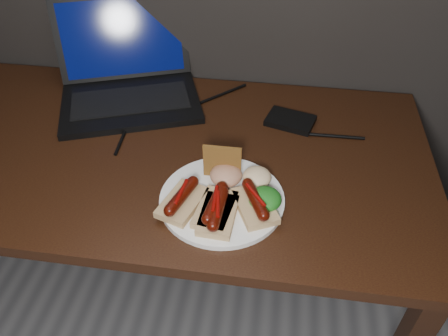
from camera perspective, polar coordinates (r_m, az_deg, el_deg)
desk at (r=1.17m, az=-9.44°, el=-0.60°), size 1.40×0.70×0.75m
laptop at (r=1.29m, az=-12.48°, el=11.33°), size 0.47×0.45×0.25m
hard_drive at (r=1.18m, az=8.66°, el=6.14°), size 0.14×0.11×0.02m
desk_cables at (r=1.21m, az=-9.43°, el=6.61°), size 1.06×0.38×0.01m
plate at (r=0.95m, az=-0.26°, el=-4.09°), size 0.35×0.35×0.01m
bread_sausage_left at (r=0.92m, az=-5.50°, el=-4.12°), size 0.10×0.13×0.04m
bread_sausage_center at (r=0.90m, az=-1.17°, el=-5.05°), size 0.09×0.12×0.04m
bread_sausage_right at (r=0.91m, az=4.07°, el=-4.58°), size 0.11×0.13×0.04m
bread_sausage_extra at (r=0.89m, az=-0.79°, el=-5.78°), size 0.08×0.12×0.04m
crispbread at (r=0.96m, az=-0.24°, el=0.80°), size 0.09×0.01×0.08m
salad_greens at (r=0.92m, az=5.38°, el=-4.05°), size 0.07×0.07×0.04m
salsa_mound at (r=0.97m, az=0.26°, el=-0.92°), size 0.07×0.07×0.04m
coleslaw_mound at (r=0.97m, az=4.32°, el=-1.16°), size 0.06×0.06×0.04m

